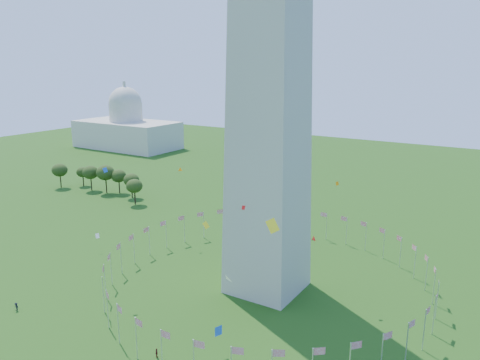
% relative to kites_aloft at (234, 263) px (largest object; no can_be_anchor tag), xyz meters
% --- Properties ---
extents(flag_ring, '(80.24, 80.24, 9.00)m').
position_rel_kites_aloft_xyz_m(flag_ring, '(-6.56, 25.54, -13.49)').
color(flag_ring, silver).
rests_on(flag_ring, ground).
extents(capitol_building, '(70.00, 35.00, 46.00)m').
position_rel_kites_aloft_xyz_m(capitol_building, '(-186.56, 155.54, 5.01)').
color(capitol_building, beige).
rests_on(capitol_building, ground).
extents(kites_aloft, '(104.76, 65.43, 32.33)m').
position_rel_kites_aloft_xyz_m(kites_aloft, '(0.00, 0.00, 0.00)').
color(kites_aloft, white).
rests_on(kites_aloft, ground).
extents(tree_line_west, '(55.22, 15.44, 12.31)m').
position_rel_kites_aloft_xyz_m(tree_line_west, '(-111.76, 66.29, -12.55)').
color(tree_line_west, '#324D19').
rests_on(tree_line_west, ground).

